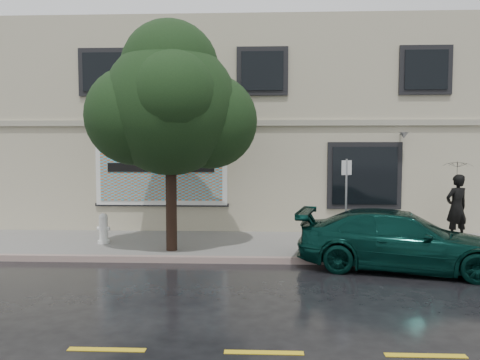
{
  "coord_description": "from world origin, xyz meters",
  "views": [
    {
      "loc": [
        -0.06,
        -9.78,
        2.83
      ],
      "look_at": [
        -0.57,
        2.2,
        2.0
      ],
      "focal_mm": 35.0,
      "sensor_mm": 36.0,
      "label": 1
    }
  ],
  "objects_px": {
    "pedestrian": "(457,208)",
    "fire_hydrant": "(104,229)",
    "street_tree": "(170,108)",
    "car": "(400,240)"
  },
  "relations": [
    {
      "from": "pedestrian",
      "to": "fire_hydrant",
      "type": "distance_m",
      "value": 10.07
    },
    {
      "from": "pedestrian",
      "to": "fire_hydrant",
      "type": "xyz_separation_m",
      "value": [
        -10.02,
        -0.81,
        -0.54
      ]
    },
    {
      "from": "street_tree",
      "to": "fire_hydrant",
      "type": "height_order",
      "value": "street_tree"
    },
    {
      "from": "pedestrian",
      "to": "street_tree",
      "type": "relative_size",
      "value": 0.35
    },
    {
      "from": "street_tree",
      "to": "car",
      "type": "bearing_deg",
      "value": -11.31
    },
    {
      "from": "fire_hydrant",
      "to": "car",
      "type": "bearing_deg",
      "value": -24.86
    },
    {
      "from": "pedestrian",
      "to": "street_tree",
      "type": "distance_m",
      "value": 8.56
    },
    {
      "from": "pedestrian",
      "to": "street_tree",
      "type": "xyz_separation_m",
      "value": [
        -7.95,
        -1.61,
        2.72
      ]
    },
    {
      "from": "car",
      "to": "street_tree",
      "type": "xyz_separation_m",
      "value": [
        -5.56,
        1.11,
        3.15
      ]
    },
    {
      "from": "pedestrian",
      "to": "fire_hydrant",
      "type": "height_order",
      "value": "pedestrian"
    }
  ]
}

